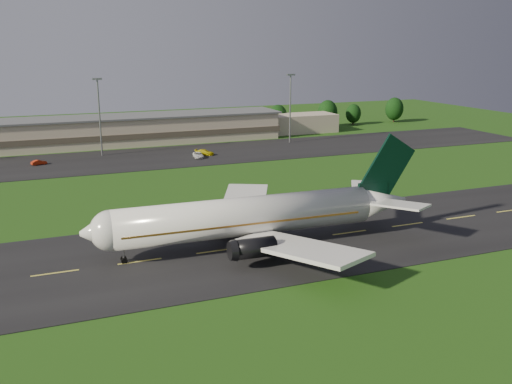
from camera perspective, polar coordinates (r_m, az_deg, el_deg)
name	(u,v)px	position (r m, az deg, el deg)	size (l,w,h in m)	color
ground	(140,262)	(80.09, -11.54, -6.88)	(360.00, 360.00, 0.00)	#1B4110
taxiway	(140,262)	(80.07, -11.54, -6.85)	(220.00, 30.00, 0.10)	black
apron	(86,163)	(148.99, -16.64, 2.84)	(260.00, 30.00, 0.10)	black
airliner	(251,217)	(82.63, -0.52, -2.47)	(51.28, 42.16, 15.57)	white
terminal	(99,132)	(172.66, -15.41, 5.81)	(145.00, 16.00, 8.40)	#C7B298
light_mast_centre	(99,108)	(155.46, -15.43, 8.14)	(2.40, 1.20, 20.35)	gray
light_mast_east	(290,100)	(170.57, 3.45, 9.16)	(2.40, 1.20, 20.35)	gray
tree_line	(170,121)	(186.14, -8.63, 7.05)	(199.32, 9.31, 10.62)	black
service_vehicle_b	(39,162)	(149.55, -20.88, 2.78)	(1.28, 3.67, 1.21)	#A3220A
service_vehicle_c	(198,155)	(149.24, -5.81, 3.70)	(2.34, 5.09, 1.41)	silver
service_vehicle_d	(204,152)	(152.76, -5.17, 3.98)	(2.07, 5.09, 1.48)	#D0C00C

